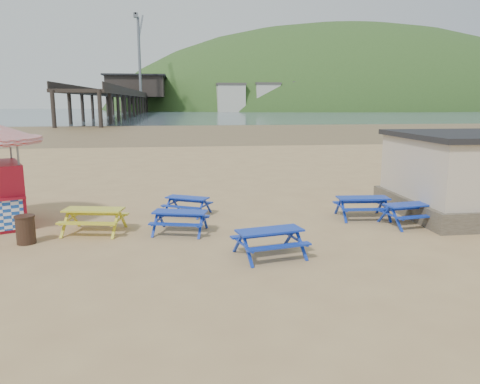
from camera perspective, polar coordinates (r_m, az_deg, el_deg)
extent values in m
plane|color=tan|center=(16.08, -1.50, -4.57)|extent=(400.00, 400.00, 0.00)
plane|color=olive|center=(70.55, -6.21, 7.45)|extent=(400.00, 400.00, 0.00)
plane|color=#475865|center=(185.46, -7.08, 9.60)|extent=(400.00, 400.00, 0.00)
cube|color=navy|center=(18.14, -6.45, -0.70)|extent=(1.73, 1.31, 0.05)
cube|color=navy|center=(18.67, -5.69, -1.14)|extent=(1.54, 0.95, 0.05)
cube|color=navy|center=(17.72, -7.22, -1.83)|extent=(1.54, 0.95, 0.05)
cube|color=navy|center=(18.04, 14.77, -0.70)|extent=(1.94, 0.86, 0.05)
cube|color=navy|center=(18.69, 14.12, -1.19)|extent=(1.91, 0.39, 0.05)
cube|color=navy|center=(17.52, 15.37, -2.06)|extent=(1.91, 0.39, 0.05)
cube|color=navy|center=(15.62, -7.33, -2.42)|extent=(1.87, 1.11, 0.05)
cube|color=navy|center=(16.24, -6.79, -2.89)|extent=(1.76, 0.68, 0.05)
cube|color=navy|center=(15.14, -7.86, -3.94)|extent=(1.76, 0.68, 0.05)
cube|color=navy|center=(13.18, 3.65, -4.70)|extent=(1.98, 1.12, 0.05)
cube|color=navy|center=(13.80, 2.58, -5.21)|extent=(1.87, 0.67, 0.05)
cube|color=navy|center=(12.72, 4.77, -6.66)|extent=(1.87, 0.67, 0.05)
cube|color=navy|center=(17.50, 20.09, -1.45)|extent=(1.93, 1.00, 0.05)
cube|color=navy|center=(18.04, 18.88, -1.94)|extent=(1.86, 0.54, 0.05)
cube|color=navy|center=(17.08, 21.24, -2.80)|extent=(1.86, 0.54, 0.05)
cube|color=gold|center=(16.25, -17.42, -2.06)|extent=(2.04, 1.10, 0.05)
cube|color=gold|center=(16.91, -16.60, -2.57)|extent=(1.95, 0.63, 0.05)
cube|color=gold|center=(15.74, -18.18, -3.65)|extent=(1.95, 0.63, 0.05)
cylinder|color=#362218|center=(15.83, -24.68, -4.24)|extent=(0.56, 0.56, 0.86)
cylinder|color=#362218|center=(15.73, -24.80, -2.70)|extent=(0.60, 0.60, 0.04)
cube|color=black|center=(191.12, -12.64, 11.26)|extent=(9.00, 220.00, 0.60)
cube|color=black|center=(202.15, -12.42, 12.38)|extent=(22.00, 30.00, 8.00)
cube|color=black|center=(202.32, -12.47, 13.60)|extent=(24.00, 32.00, 0.60)
cylinder|color=slate|center=(180.59, -12.16, 15.76)|extent=(1.00, 1.00, 28.00)
cube|color=slate|center=(195.98, -11.99, 19.21)|extent=(0.60, 25.63, 12.38)
ellipsoid|color=#2D4C1E|center=(262.33, 13.09, 7.61)|extent=(264.00, 144.00, 108.00)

